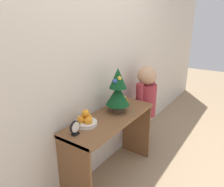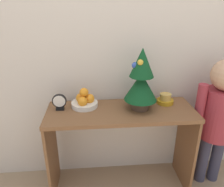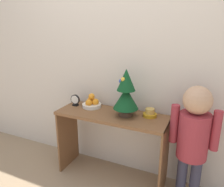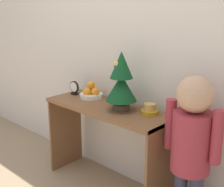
# 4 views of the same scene
# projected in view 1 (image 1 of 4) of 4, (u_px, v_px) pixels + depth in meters

# --- Properties ---
(ground_plane) EXTENTS (12.00, 12.00, 0.00)m
(ground_plane) POSITION_uv_depth(u_px,v_px,m) (127.00, 184.00, 2.27)
(ground_plane) COLOR #997F60
(back_wall) EXTENTS (7.00, 0.05, 2.50)m
(back_wall) POSITION_uv_depth(u_px,v_px,m) (90.00, 60.00, 2.09)
(back_wall) COLOR beige
(back_wall) RESTS_ON ground_plane
(console_table) EXTENTS (1.11, 0.40, 0.72)m
(console_table) POSITION_uv_depth(u_px,v_px,m) (111.00, 132.00, 2.19)
(console_table) COLOR brown
(console_table) RESTS_ON ground_plane
(mini_tree) EXTENTS (0.24, 0.24, 0.46)m
(mini_tree) POSITION_uv_depth(u_px,v_px,m) (118.00, 90.00, 2.18)
(mini_tree) COLOR #4C3828
(mini_tree) RESTS_ON console_table
(fruit_bowl) EXTENTS (0.20, 0.20, 0.15)m
(fruit_bowl) POSITION_uv_depth(u_px,v_px,m) (86.00, 121.00, 1.96)
(fruit_bowl) COLOR silver
(fruit_bowl) RESTS_ON console_table
(singing_bowl) EXTENTS (0.13, 0.13, 0.08)m
(singing_bowl) POSITION_uv_depth(u_px,v_px,m) (122.00, 101.00, 2.46)
(singing_bowl) COLOR #B78419
(singing_bowl) RESTS_ON console_table
(desk_clock) EXTENTS (0.11, 0.04, 0.13)m
(desk_clock) POSITION_uv_depth(u_px,v_px,m) (75.00, 128.00, 1.79)
(desk_clock) COLOR black
(desk_clock) RESTS_ON console_table
(child_figure) EXTENTS (0.40, 0.26, 1.09)m
(child_figure) POSITION_uv_depth(u_px,v_px,m) (146.00, 98.00, 2.75)
(child_figure) COLOR #38384C
(child_figure) RESTS_ON ground_plane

